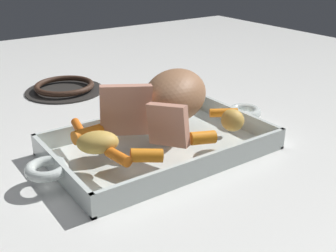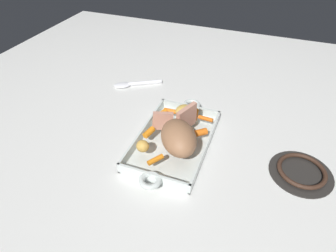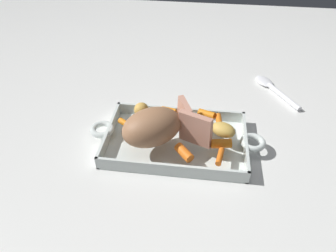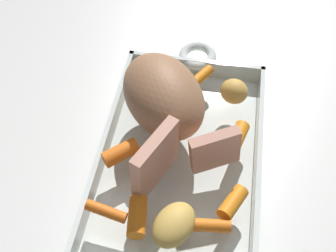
{
  "view_description": "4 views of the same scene",
  "coord_description": "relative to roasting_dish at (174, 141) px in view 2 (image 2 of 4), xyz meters",
  "views": [
    {
      "loc": [
        -0.36,
        -0.54,
        0.33
      ],
      "look_at": [
        0.0,
        -0.02,
        0.05
      ],
      "focal_mm": 45.05,
      "sensor_mm": 36.0,
      "label": 1
    },
    {
      "loc": [
        0.66,
        0.23,
        0.65
      ],
      "look_at": [
        0.0,
        -0.02,
        0.07
      ],
      "focal_mm": 30.23,
      "sensor_mm": 36.0,
      "label": 2
    },
    {
      "loc": [
        -0.06,
        0.6,
        0.58
      ],
      "look_at": [
        0.02,
        0.02,
        0.07
      ],
      "focal_mm": 33.52,
      "sensor_mm": 36.0,
      "label": 3
    },
    {
      "loc": [
        -0.31,
        -0.04,
        0.51
      ],
      "look_at": [
        0.03,
        0.02,
        0.05
      ],
      "focal_mm": 43.75,
      "sensor_mm": 36.0,
      "label": 4
    }
  ],
  "objects": [
    {
      "name": "baby_carrot_center_left",
      "position": [
        -0.11,
        0.04,
        0.04
      ],
      "size": [
        0.05,
        0.03,
        0.02
      ],
      "primitive_type": "cylinder",
      "rotation": [
        1.54,
        0.0,
        4.85
      ],
      "color": "orange",
      "rests_on": "roasting_dish"
    },
    {
      "name": "serving_spoon",
      "position": [
        -0.29,
        -0.29,
        -0.0
      ],
      "size": [
        0.13,
        0.2,
        0.02
      ],
      "rotation": [
        0.0,
        0.0,
        5.25
      ],
      "color": "white",
      "rests_on": "ground_plane"
    },
    {
      "name": "potato_halved",
      "position": [
        0.1,
        -0.07,
        0.04
      ],
      "size": [
        0.05,
        0.05,
        0.04
      ],
      "primitive_type": "ellipsoid",
      "rotation": [
        0.0,
        0.0,
        4.35
      ],
      "color": "gold",
      "rests_on": "roasting_dish"
    },
    {
      "name": "pork_roast",
      "position": [
        0.06,
        0.03,
        0.07
      ],
      "size": [
        0.18,
        0.17,
        0.09
      ],
      "primitive_type": "ellipsoid",
      "rotation": [
        0.0,
        0.0,
        3.75
      ],
      "color": "#966746",
      "rests_on": "roasting_dish"
    },
    {
      "name": "baby_carrot_northeast",
      "position": [
        -0.11,
        -0.05,
        0.03
      ],
      "size": [
        0.02,
        0.05,
        0.02
      ],
      "primitive_type": "cylinder",
      "rotation": [
        1.54,
        0.0,
        0.11
      ],
      "color": "orange",
      "rests_on": "roasting_dish"
    },
    {
      "name": "roast_slice_thin",
      "position": [
        -0.05,
        0.03,
        0.07
      ],
      "size": [
        0.09,
        0.05,
        0.09
      ],
      "primitive_type": "cube",
      "rotation": [
        -0.04,
        0.0,
        4.3
      ],
      "color": "tan",
      "rests_on": "roasting_dish"
    },
    {
      "name": "baby_carrot_southeast",
      "position": [
        0.03,
        -0.08,
        0.04
      ],
      "size": [
        0.05,
        0.03,
        0.02
      ],
      "primitive_type": "cylinder",
      "rotation": [
        1.64,
        0.0,
        1.3
      ],
      "color": "orange",
      "rests_on": "roasting_dish"
    },
    {
      "name": "baby_carrot_southwest",
      "position": [
        0.13,
        -0.01,
        0.03
      ],
      "size": [
        0.05,
        0.04,
        0.02
      ],
      "primitive_type": "cylinder",
      "rotation": [
        1.58,
        0.0,
        4.14
      ],
      "color": "orange",
      "rests_on": "roasting_dish"
    },
    {
      "name": "potato_corner",
      "position": [
        -0.12,
        -0.01,
        0.04
      ],
      "size": [
        0.08,
        0.07,
        0.03
      ],
      "primitive_type": "ellipsoid",
      "rotation": [
        0.0,
        0.0,
        5.83
      ],
      "color": "gold",
      "rests_on": "roasting_dish"
    },
    {
      "name": "baby_carrot_center_right",
      "position": [
        -0.11,
        0.08,
        0.03
      ],
      "size": [
        0.02,
        0.06,
        0.02
      ],
      "primitive_type": "cylinder",
      "rotation": [
        1.64,
        0.0,
        6.11
      ],
      "color": "orange",
      "rests_on": "roasting_dish"
    },
    {
      "name": "baby_carrot_long",
      "position": [
        -0.03,
        0.08,
        0.04
      ],
      "size": [
        0.05,
        0.05,
        0.02
      ],
      "primitive_type": "cylinder",
      "rotation": [
        1.6,
        0.0,
        3.86
      ],
      "color": "orange",
      "rests_on": "roasting_dish"
    },
    {
      "name": "baby_carrot_short",
      "position": [
        -0.08,
        -0.08,
        0.04
      ],
      "size": [
        0.05,
        0.04,
        0.02
      ],
      "primitive_type": "cylinder",
      "rotation": [
        1.47,
        0.0,
        4.26
      ],
      "color": "orange",
      "rests_on": "roasting_dish"
    },
    {
      "name": "roasting_dish",
      "position": [
        0.0,
        0.0,
        0.0
      ],
      "size": [
        0.46,
        0.23,
        0.04
      ],
      "color": "silver",
      "rests_on": "ground_plane"
    },
    {
      "name": "ground_plane",
      "position": [
        0.0,
        0.0,
        -0.01
      ],
      "size": [
        2.17,
        2.17,
        0.0
      ],
      "primitive_type": "plane",
      "color": "silver"
    },
    {
      "name": "stove_burner_rear",
      "position": [
        -0.01,
        0.4,
        -0.0
      ],
      "size": [
        0.19,
        0.19,
        0.02
      ],
      "color": "#282623",
      "rests_on": "ground_plane"
    },
    {
      "name": "roast_slice_outer",
      "position": [
        -0.02,
        -0.05,
        0.06
      ],
      "size": [
        0.04,
        0.07,
        0.07
      ],
      "primitive_type": "cube",
      "rotation": [
        0.1,
        0.0,
        3.6
      ],
      "color": "tan",
      "rests_on": "roasting_dish"
    }
  ]
}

